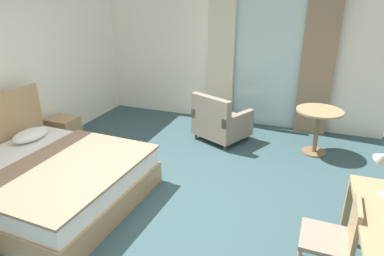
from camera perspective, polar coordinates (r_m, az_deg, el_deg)
name	(u,v)px	position (r m, az deg, el deg)	size (l,w,h in m)	color
ground	(164,211)	(4.18, -4.77, -13.78)	(5.84, 6.97, 0.10)	#334C51
wall_back	(235,54)	(6.53, 7.24, 12.32)	(5.44, 0.12, 2.60)	white
balcony_glass_door	(267,66)	(6.37, 12.67, 10.28)	(1.27, 0.02, 2.29)	silver
curtain_panel_left	(221,58)	(6.42, 4.93, 11.78)	(0.50, 0.10, 2.50)	beige
curtain_panel_right	(318,64)	(6.19, 20.53, 10.08)	(0.55, 0.10, 2.50)	#897056
bed	(46,178)	(4.51, -23.51, -7.82)	(2.17, 1.96, 1.15)	tan
nightstand	(64,132)	(5.96, -20.89, -0.58)	(0.46, 0.40, 0.49)	tan
desk_chair	(336,236)	(3.24, 23.23, -16.44)	(0.43, 0.44, 0.84)	gray
desk_lamp	(384,166)	(3.30, 29.81, -5.54)	(0.25, 0.22, 0.42)	#B7B2A8
armchair_by_window	(220,122)	(5.75, 4.81, 1.02)	(1.02, 0.99, 0.83)	gray
round_cafe_table	(318,121)	(5.55, 20.60, 1.08)	(0.70, 0.70, 0.72)	tan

